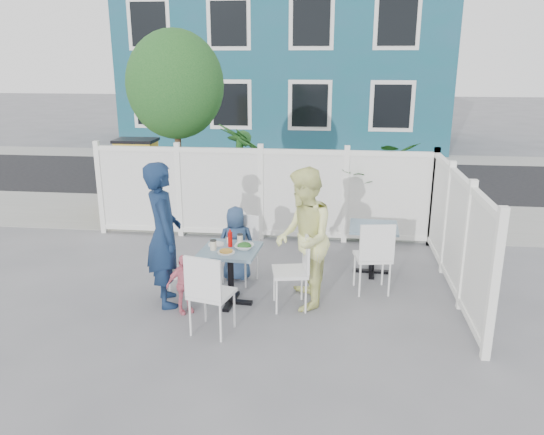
# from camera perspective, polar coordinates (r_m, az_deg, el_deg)

# --- Properties ---
(ground) EXTENTS (80.00, 80.00, 0.00)m
(ground) POSITION_cam_1_polar(r_m,az_deg,el_deg) (7.21, -4.62, -8.42)
(ground) COLOR slate
(near_sidewalk) EXTENTS (24.00, 2.60, 0.01)m
(near_sidewalk) POSITION_cam_1_polar(r_m,az_deg,el_deg) (10.73, -0.68, 0.20)
(near_sidewalk) COLOR gray
(near_sidewalk) RESTS_ON ground
(street) EXTENTS (24.00, 5.00, 0.01)m
(street) POSITION_cam_1_polar(r_m,az_deg,el_deg) (14.29, 1.24, 4.40)
(street) COLOR black
(street) RESTS_ON ground
(far_sidewalk) EXTENTS (24.00, 1.60, 0.01)m
(far_sidewalk) POSITION_cam_1_polar(r_m,az_deg,el_deg) (17.32, 2.24, 6.59)
(far_sidewalk) COLOR gray
(far_sidewalk) RESTS_ON ground
(building) EXTENTS (11.00, 6.00, 6.00)m
(building) POSITION_cam_1_polar(r_m,az_deg,el_deg) (20.47, 1.68, 16.60)
(building) COLOR #155463
(building) RESTS_ON ground
(fence_back) EXTENTS (5.86, 0.08, 1.60)m
(fence_back) POSITION_cam_1_polar(r_m,az_deg,el_deg) (9.17, -1.21, 2.37)
(fence_back) COLOR white
(fence_back) RESTS_ON ground
(fence_right) EXTENTS (0.08, 3.66, 1.60)m
(fence_right) POSITION_cam_1_polar(r_m,az_deg,el_deg) (7.54, 19.17, -1.79)
(fence_right) COLOR white
(fence_right) RESTS_ON ground
(tree) EXTENTS (1.80, 1.62, 3.59)m
(tree) POSITION_cam_1_polar(r_m,az_deg,el_deg) (10.14, -10.39, 13.84)
(tree) COLOR #382316
(tree) RESTS_ON ground
(utility_cabinet) EXTENTS (0.77, 0.56, 1.43)m
(utility_cabinet) POSITION_cam_1_polar(r_m,az_deg,el_deg) (11.40, -14.20, 4.35)
(utility_cabinet) COLOR gold
(utility_cabinet) RESTS_ON ground
(potted_shrub_a) EXTENTS (1.51, 1.51, 1.93)m
(potted_shrub_a) POSITION_cam_1_polar(r_m,az_deg,el_deg) (9.86, -3.15, 4.46)
(potted_shrub_a) COLOR #144319
(potted_shrub_a) RESTS_ON ground
(potted_shrub_b) EXTENTS (1.98, 1.90, 1.70)m
(potted_shrub_b) POSITION_cam_1_polar(r_m,az_deg,el_deg) (9.67, 10.45, 3.25)
(potted_shrub_b) COLOR #144319
(potted_shrub_b) RESTS_ON ground
(main_table) EXTENTS (0.77, 0.77, 0.75)m
(main_table) POSITION_cam_1_polar(r_m,az_deg,el_deg) (6.80, -4.50, -4.71)
(main_table) COLOR #426173
(main_table) RESTS_ON ground
(spare_table) EXTENTS (0.72, 0.72, 0.73)m
(spare_table) POSITION_cam_1_polar(r_m,az_deg,el_deg) (7.88, 10.84, -2.04)
(spare_table) COLOR #426173
(spare_table) RESTS_ON ground
(chair_left) EXTENTS (0.41, 0.43, 0.85)m
(chair_left) POSITION_cam_1_polar(r_m,az_deg,el_deg) (6.96, -10.67, -5.21)
(chair_left) COLOR white
(chair_left) RESTS_ON ground
(chair_right) EXTENTS (0.51, 0.52, 0.99)m
(chair_right) POSITION_cam_1_polar(r_m,az_deg,el_deg) (6.69, 2.67, -5.10)
(chair_right) COLOR white
(chair_right) RESTS_ON ground
(chair_back) EXTENTS (0.54, 0.53, 0.94)m
(chair_back) POSITION_cam_1_polar(r_m,az_deg,el_deg) (7.53, -3.20, -2.77)
(chair_back) COLOR white
(chair_back) RESTS_ON ground
(chair_near) EXTENTS (0.54, 0.53, 0.99)m
(chair_near) POSITION_cam_1_polar(r_m,az_deg,el_deg) (6.05, -6.89, -7.64)
(chair_near) COLOR white
(chair_near) RESTS_ON ground
(chair_spare) EXTENTS (0.53, 0.51, 1.01)m
(chair_spare) POSITION_cam_1_polar(r_m,az_deg,el_deg) (7.17, 10.96, -3.73)
(chair_spare) COLOR white
(chair_spare) RESTS_ON ground
(man) EXTENTS (0.69, 0.80, 1.86)m
(man) POSITION_cam_1_polar(r_m,az_deg,el_deg) (6.81, -11.58, -1.83)
(man) COLOR #122444
(man) RESTS_ON ground
(woman) EXTENTS (0.79, 0.95, 1.80)m
(woman) POSITION_cam_1_polar(r_m,az_deg,el_deg) (6.64, 3.41, -2.31)
(woman) COLOR #EAF247
(woman) RESTS_ON ground
(boy) EXTENTS (0.59, 0.45, 1.08)m
(boy) POSITION_cam_1_polar(r_m,az_deg,el_deg) (7.55, -3.88, -2.81)
(boy) COLOR navy
(boy) RESTS_ON ground
(toddler) EXTENTS (0.47, 0.42, 0.76)m
(toddler) POSITION_cam_1_polar(r_m,az_deg,el_deg) (6.71, -9.49, -7.07)
(toddler) COLOR #E37086
(toddler) RESTS_ON ground
(plate_main) EXTENTS (0.22, 0.22, 0.01)m
(plate_main) POSITION_cam_1_polar(r_m,az_deg,el_deg) (6.61, -4.96, -3.73)
(plate_main) COLOR white
(plate_main) RESTS_ON main_table
(plate_side) EXTENTS (0.21, 0.21, 0.01)m
(plate_side) POSITION_cam_1_polar(r_m,az_deg,el_deg) (6.89, -6.03, -2.88)
(plate_side) COLOR white
(plate_side) RESTS_ON main_table
(salad_bowl) EXTENTS (0.24, 0.24, 0.06)m
(salad_bowl) POSITION_cam_1_polar(r_m,az_deg,el_deg) (6.71, -3.01, -3.17)
(salad_bowl) COLOR white
(salad_bowl) RESTS_ON main_table
(coffee_cup_a) EXTENTS (0.08, 0.08, 0.12)m
(coffee_cup_a) POSITION_cam_1_polar(r_m,az_deg,el_deg) (6.70, -6.34, -3.00)
(coffee_cup_a) COLOR beige
(coffee_cup_a) RESTS_ON main_table
(coffee_cup_b) EXTENTS (0.07, 0.07, 0.11)m
(coffee_cup_b) POSITION_cam_1_polar(r_m,az_deg,el_deg) (6.92, -3.47, -2.31)
(coffee_cup_b) COLOR beige
(coffee_cup_b) RESTS_ON main_table
(ketchup_bottle) EXTENTS (0.06, 0.06, 0.19)m
(ketchup_bottle) POSITION_cam_1_polar(r_m,az_deg,el_deg) (6.79, -4.53, -2.36)
(ketchup_bottle) COLOR #AF0805
(ketchup_bottle) RESTS_ON main_table
(salt_shaker) EXTENTS (0.03, 0.03, 0.08)m
(salt_shaker) POSITION_cam_1_polar(r_m,az_deg,el_deg) (6.93, -4.75, -2.46)
(salt_shaker) COLOR white
(salt_shaker) RESTS_ON main_table
(pepper_shaker) EXTENTS (0.03, 0.03, 0.07)m
(pepper_shaker) POSITION_cam_1_polar(r_m,az_deg,el_deg) (6.99, -4.67, -2.29)
(pepper_shaker) COLOR black
(pepper_shaker) RESTS_ON main_table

